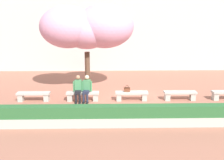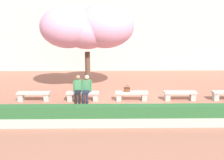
{
  "view_description": "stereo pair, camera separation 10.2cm",
  "coord_description": "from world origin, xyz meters",
  "px_view_note": "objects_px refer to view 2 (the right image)",
  "views": [
    {
      "loc": [
        -1.25,
        -12.41,
        3.96
      ],
      "look_at": [
        -0.96,
        0.2,
        1.0
      ],
      "focal_mm": 42.0,
      "sensor_mm": 36.0,
      "label": 1
    },
    {
      "loc": [
        -1.15,
        -12.41,
        3.96
      ],
      "look_at": [
        -0.96,
        0.2,
        1.0
      ],
      "focal_mm": 42.0,
      "sensor_mm": 36.0,
      "label": 2
    }
  ],
  "objects_px": {
    "stone_bench_near_west": "(83,95)",
    "stone_bench_center": "(132,95)",
    "person_seated_left": "(78,87)",
    "cherry_tree_main": "(89,28)",
    "stone_bench_near_east": "(180,94)",
    "stone_bench_west_end": "(34,95)",
    "handbag": "(127,89)",
    "person_seated_right": "(87,87)"
  },
  "relations": [
    {
      "from": "person_seated_right",
      "to": "stone_bench_center",
      "type": "bearing_deg",
      "value": 1.37
    },
    {
      "from": "stone_bench_west_end",
      "to": "handbag",
      "type": "xyz_separation_m",
      "value": [
        4.59,
        -0.01,
        0.28
      ]
    },
    {
      "from": "stone_bench_near_west",
      "to": "cherry_tree_main",
      "type": "height_order",
      "value": "cherry_tree_main"
    },
    {
      "from": "stone_bench_near_west",
      "to": "stone_bench_near_east",
      "type": "height_order",
      "value": "same"
    },
    {
      "from": "stone_bench_near_east",
      "to": "person_seated_left",
      "type": "distance_m",
      "value": 5.05
    },
    {
      "from": "stone_bench_west_end",
      "to": "stone_bench_center",
      "type": "relative_size",
      "value": 1.0
    },
    {
      "from": "cherry_tree_main",
      "to": "stone_bench_west_end",
      "type": "bearing_deg",
      "value": -144.76
    },
    {
      "from": "handbag",
      "to": "stone_bench_near_east",
      "type": "bearing_deg",
      "value": 0.12
    },
    {
      "from": "person_seated_left",
      "to": "cherry_tree_main",
      "type": "bearing_deg",
      "value": 77.36
    },
    {
      "from": "person_seated_right",
      "to": "handbag",
      "type": "bearing_deg",
      "value": 1.37
    },
    {
      "from": "stone_bench_west_end",
      "to": "person_seated_left",
      "type": "height_order",
      "value": "person_seated_left"
    },
    {
      "from": "stone_bench_center",
      "to": "stone_bench_near_west",
      "type": "bearing_deg",
      "value": 180.0
    },
    {
      "from": "stone_bench_west_end",
      "to": "stone_bench_near_east",
      "type": "distance_m",
      "value": 7.23
    },
    {
      "from": "stone_bench_near_west",
      "to": "handbag",
      "type": "height_order",
      "value": "handbag"
    },
    {
      "from": "stone_bench_near_west",
      "to": "person_seated_left",
      "type": "height_order",
      "value": "person_seated_left"
    },
    {
      "from": "stone_bench_center",
      "to": "person_seated_left",
      "type": "distance_m",
      "value": 2.66
    },
    {
      "from": "stone_bench_near_west",
      "to": "cherry_tree_main",
      "type": "bearing_deg",
      "value": 83.39
    },
    {
      "from": "stone_bench_center",
      "to": "stone_bench_west_end",
      "type": "bearing_deg",
      "value": 180.0
    },
    {
      "from": "stone_bench_near_west",
      "to": "cherry_tree_main",
      "type": "relative_size",
      "value": 0.32
    },
    {
      "from": "stone_bench_west_end",
      "to": "stone_bench_near_east",
      "type": "bearing_deg",
      "value": 0.0
    },
    {
      "from": "handbag",
      "to": "stone_bench_center",
      "type": "bearing_deg",
      "value": 1.38
    },
    {
      "from": "stone_bench_center",
      "to": "person_seated_right",
      "type": "height_order",
      "value": "person_seated_right"
    },
    {
      "from": "stone_bench_near_west",
      "to": "cherry_tree_main",
      "type": "xyz_separation_m",
      "value": [
        0.22,
        1.86,
        3.19
      ]
    },
    {
      "from": "stone_bench_near_east",
      "to": "person_seated_right",
      "type": "distance_m",
      "value": 4.64
    },
    {
      "from": "stone_bench_near_east",
      "to": "cherry_tree_main",
      "type": "xyz_separation_m",
      "value": [
        -4.61,
        1.86,
        3.19
      ]
    },
    {
      "from": "stone_bench_near_west",
      "to": "stone_bench_center",
      "type": "distance_m",
      "value": 2.41
    },
    {
      "from": "stone_bench_west_end",
      "to": "handbag",
      "type": "height_order",
      "value": "handbag"
    },
    {
      "from": "person_seated_left",
      "to": "handbag",
      "type": "height_order",
      "value": "person_seated_left"
    },
    {
      "from": "stone_bench_center",
      "to": "stone_bench_near_east",
      "type": "relative_size",
      "value": 1.0
    },
    {
      "from": "stone_bench_near_west",
      "to": "stone_bench_center",
      "type": "xyz_separation_m",
      "value": [
        2.41,
        0.0,
        0.0
      ]
    },
    {
      "from": "person_seated_right",
      "to": "handbag",
      "type": "distance_m",
      "value": 1.98
    },
    {
      "from": "stone_bench_west_end",
      "to": "stone_bench_near_west",
      "type": "height_order",
      "value": "same"
    },
    {
      "from": "handbag",
      "to": "cherry_tree_main",
      "type": "distance_m",
      "value": 3.98
    },
    {
      "from": "stone_bench_west_end",
      "to": "person_seated_right",
      "type": "distance_m",
      "value": 2.65
    },
    {
      "from": "person_seated_left",
      "to": "person_seated_right",
      "type": "xyz_separation_m",
      "value": [
        0.42,
        0.0,
        0.0
      ]
    },
    {
      "from": "stone_bench_center",
      "to": "person_seated_right",
      "type": "distance_m",
      "value": 2.24
    },
    {
      "from": "stone_bench_west_end",
      "to": "stone_bench_near_west",
      "type": "relative_size",
      "value": 1.0
    },
    {
      "from": "stone_bench_near_east",
      "to": "person_seated_left",
      "type": "height_order",
      "value": "person_seated_left"
    },
    {
      "from": "stone_bench_center",
      "to": "cherry_tree_main",
      "type": "height_order",
      "value": "cherry_tree_main"
    },
    {
      "from": "stone_bench_near_east",
      "to": "person_seated_right",
      "type": "bearing_deg",
      "value": -179.35
    },
    {
      "from": "stone_bench_center",
      "to": "person_seated_left",
      "type": "xyz_separation_m",
      "value": [
        -2.62,
        -0.05,
        0.4
      ]
    },
    {
      "from": "stone_bench_near_east",
      "to": "stone_bench_center",
      "type": "bearing_deg",
      "value": 180.0
    }
  ]
}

